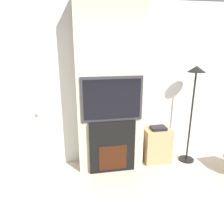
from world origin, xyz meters
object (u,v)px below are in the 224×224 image
(fireplace, at_px, (112,146))
(television, at_px, (112,99))
(media_stand, at_px, (156,144))
(floor_lamp, at_px, (194,91))

(fireplace, xyz_separation_m, television, (0.00, -0.00, 0.80))
(fireplace, height_order, media_stand, fireplace)
(television, bearing_deg, fireplace, 90.00)
(television, distance_m, media_stand, 1.26)
(television, height_order, floor_lamp, floor_lamp)
(television, bearing_deg, media_stand, 11.47)
(fireplace, bearing_deg, media_stand, 11.34)
(floor_lamp, bearing_deg, media_stand, 169.60)
(fireplace, xyz_separation_m, floor_lamp, (1.40, 0.07, 0.86))
(fireplace, distance_m, media_stand, 0.87)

